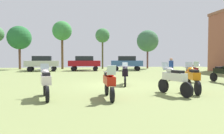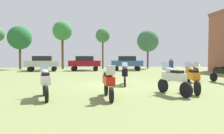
{
  "view_description": "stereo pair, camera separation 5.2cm",
  "coord_description": "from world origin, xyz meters",
  "px_view_note": "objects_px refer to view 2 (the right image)",
  "views": [
    {
      "loc": [
        -2.4,
        -12.89,
        1.73
      ],
      "look_at": [
        0.55,
        5.81,
        0.92
      ],
      "focal_mm": 32.77,
      "sensor_mm": 36.0,
      "label": 1
    },
    {
      "loc": [
        -2.35,
        -12.9,
        1.73
      ],
      "look_at": [
        0.55,
        5.81,
        0.92
      ],
      "focal_mm": 32.77,
      "sensor_mm": 36.0,
      "label": 2
    }
  ],
  "objects_px": {
    "motorcycle_4": "(192,78)",
    "car_3": "(43,62)",
    "person_1": "(171,67)",
    "motorcycle_6": "(45,81)",
    "motorcycle_5": "(192,72)",
    "motorcycle_1": "(173,79)",
    "motorcycle_3": "(125,74)",
    "tree_5": "(20,38)",
    "motorcycle_10": "(109,82)",
    "motorcycle_7": "(222,72)",
    "car_2": "(85,62)",
    "tree_3": "(103,36)",
    "car_1": "(127,62)",
    "tree_1": "(62,31)",
    "tree_2": "(148,41)"
  },
  "relations": [
    {
      "from": "motorcycle_7",
      "to": "car_2",
      "type": "height_order",
      "value": "car_2"
    },
    {
      "from": "motorcycle_5",
      "to": "tree_1",
      "type": "height_order",
      "value": "tree_1"
    },
    {
      "from": "motorcycle_4",
      "to": "car_3",
      "type": "height_order",
      "value": "car_3"
    },
    {
      "from": "motorcycle_6",
      "to": "car_1",
      "type": "height_order",
      "value": "car_1"
    },
    {
      "from": "car_2",
      "to": "motorcycle_4",
      "type": "bearing_deg",
      "value": -158.98
    },
    {
      "from": "motorcycle_10",
      "to": "car_1",
      "type": "bearing_deg",
      "value": -105.36
    },
    {
      "from": "tree_5",
      "to": "motorcycle_6",
      "type": "bearing_deg",
      "value": -72.4
    },
    {
      "from": "motorcycle_3",
      "to": "motorcycle_7",
      "type": "bearing_deg",
      "value": 13.47
    },
    {
      "from": "motorcycle_5",
      "to": "tree_2",
      "type": "height_order",
      "value": "tree_2"
    },
    {
      "from": "motorcycle_5",
      "to": "car_2",
      "type": "distance_m",
      "value": 16.2
    },
    {
      "from": "car_2",
      "to": "tree_3",
      "type": "relative_size",
      "value": 0.69
    },
    {
      "from": "motorcycle_1",
      "to": "car_2",
      "type": "bearing_deg",
      "value": 84.8
    },
    {
      "from": "motorcycle_1",
      "to": "motorcycle_6",
      "type": "height_order",
      "value": "motorcycle_1"
    },
    {
      "from": "tree_1",
      "to": "tree_3",
      "type": "relative_size",
      "value": 1.16
    },
    {
      "from": "person_1",
      "to": "motorcycle_6",
      "type": "bearing_deg",
      "value": -130.59
    },
    {
      "from": "motorcycle_7",
      "to": "car_1",
      "type": "bearing_deg",
      "value": -84.33
    },
    {
      "from": "person_1",
      "to": "tree_2",
      "type": "xyz_separation_m",
      "value": [
        4.23,
        17.99,
        3.54
      ]
    },
    {
      "from": "person_1",
      "to": "car_1",
      "type": "bearing_deg",
      "value": 107.01
    },
    {
      "from": "car_1",
      "to": "tree_2",
      "type": "height_order",
      "value": "tree_2"
    },
    {
      "from": "motorcycle_3",
      "to": "person_1",
      "type": "height_order",
      "value": "person_1"
    },
    {
      "from": "motorcycle_1",
      "to": "car_2",
      "type": "distance_m",
      "value": 19.64
    },
    {
      "from": "motorcycle_4",
      "to": "motorcycle_7",
      "type": "xyz_separation_m",
      "value": [
        4.33,
        3.51,
        -0.01
      ]
    },
    {
      "from": "motorcycle_3",
      "to": "tree_1",
      "type": "relative_size",
      "value": 0.27
    },
    {
      "from": "motorcycle_10",
      "to": "tree_5",
      "type": "bearing_deg",
      "value": -67.42
    },
    {
      "from": "motorcycle_6",
      "to": "tree_1",
      "type": "xyz_separation_m",
      "value": [
        -1.3,
        24.23,
        5.24
      ]
    },
    {
      "from": "tree_3",
      "to": "motorcycle_1",
      "type": "bearing_deg",
      "value": -88.29
    },
    {
      "from": "person_1",
      "to": "tree_2",
      "type": "relative_size",
      "value": 0.27
    },
    {
      "from": "car_1",
      "to": "car_2",
      "type": "bearing_deg",
      "value": 92.64
    },
    {
      "from": "car_3",
      "to": "car_2",
      "type": "bearing_deg",
      "value": -90.73
    },
    {
      "from": "motorcycle_7",
      "to": "motorcycle_1",
      "type": "bearing_deg",
      "value": 28.13
    },
    {
      "from": "tree_3",
      "to": "tree_5",
      "type": "relative_size",
      "value": 0.98
    },
    {
      "from": "motorcycle_10",
      "to": "person_1",
      "type": "height_order",
      "value": "person_1"
    },
    {
      "from": "motorcycle_7",
      "to": "car_1",
      "type": "relative_size",
      "value": 0.48
    },
    {
      "from": "car_2",
      "to": "person_1",
      "type": "xyz_separation_m",
      "value": [
        6.26,
        -13.43,
        -0.15
      ]
    },
    {
      "from": "car_3",
      "to": "person_1",
      "type": "xyz_separation_m",
      "value": [
        11.82,
        -13.21,
        -0.15
      ]
    },
    {
      "from": "motorcycle_5",
      "to": "motorcycle_1",
      "type": "bearing_deg",
      "value": 59.65
    },
    {
      "from": "motorcycle_4",
      "to": "motorcycle_5",
      "type": "relative_size",
      "value": 0.95
    },
    {
      "from": "motorcycle_4",
      "to": "car_3",
      "type": "relative_size",
      "value": 0.48
    },
    {
      "from": "motorcycle_10",
      "to": "tree_2",
      "type": "relative_size",
      "value": 0.35
    },
    {
      "from": "tree_3",
      "to": "car_3",
      "type": "bearing_deg",
      "value": -151.05
    },
    {
      "from": "motorcycle_3",
      "to": "tree_5",
      "type": "xyz_separation_m",
      "value": [
        -11.98,
        20.57,
        4.12
      ]
    },
    {
      "from": "motorcycle_3",
      "to": "person_1",
      "type": "relative_size",
      "value": 1.18
    },
    {
      "from": "motorcycle_10",
      "to": "car_2",
      "type": "relative_size",
      "value": 0.49
    },
    {
      "from": "motorcycle_10",
      "to": "motorcycle_4",
      "type": "bearing_deg",
      "value": -169.81
    },
    {
      "from": "motorcycle_1",
      "to": "motorcycle_5",
      "type": "distance_m",
      "value": 6.23
    },
    {
      "from": "motorcycle_7",
      "to": "car_3",
      "type": "height_order",
      "value": "car_3"
    },
    {
      "from": "motorcycle_7",
      "to": "car_1",
      "type": "distance_m",
      "value": 15.17
    },
    {
      "from": "motorcycle_10",
      "to": "tree_3",
      "type": "bearing_deg",
      "value": -95.81
    },
    {
      "from": "motorcycle_4",
      "to": "motorcycle_7",
      "type": "height_order",
      "value": "motorcycle_4"
    },
    {
      "from": "motorcycle_1",
      "to": "car_3",
      "type": "xyz_separation_m",
      "value": [
        -9.21,
        19.07,
        0.43
      ]
    }
  ]
}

